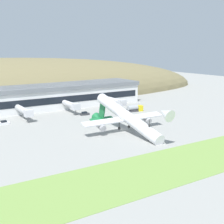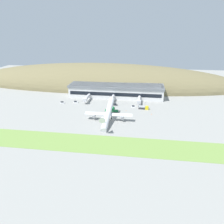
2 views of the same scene
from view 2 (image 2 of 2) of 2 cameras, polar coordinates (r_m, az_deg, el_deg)
name	(u,v)px [view 2 (image 2 of 2)]	position (r m, az deg, el deg)	size (l,w,h in m)	color
ground_plane	(110,119)	(161.39, -0.52, -1.77)	(433.12, 433.12, 0.00)	gray
grass_strip_foreground	(100,144)	(127.70, -3.11, -8.39)	(389.81, 21.42, 0.08)	#759947
hill_backdrop	(101,85)	(259.78, -2.88, 7.17)	(321.06, 83.22, 49.10)	olive
terminal_building	(116,90)	(211.65, 1.09, 5.81)	(89.98, 22.34, 11.94)	silver
jetway_0	(87,98)	(197.93, -6.62, 3.73)	(3.38, 17.20, 5.43)	silver
jetway_1	(112,98)	(194.77, 0.07, 3.58)	(3.38, 14.62, 5.43)	silver
jetway_2	(139,100)	(191.69, 7.11, 3.12)	(3.38, 17.31, 5.43)	silver
cargo_airplane	(108,114)	(155.95, -1.00, -0.43)	(34.38, 47.14, 15.05)	silver
service_car_0	(62,103)	(199.21, -12.87, 2.43)	(4.25, 1.85, 1.57)	silver
service_car_1	(133,107)	(185.22, 5.60, 1.42)	(3.80, 1.98, 1.43)	silver
service_car_2	(76,102)	(198.28, -9.49, 2.59)	(4.16, 2.14, 1.56)	silver
service_car_3	(115,105)	(188.66, 0.76, 1.92)	(4.36, 1.94, 1.62)	#333338
fuel_truck	(143,107)	(181.48, 8.22, 1.18)	(8.37, 2.88, 3.15)	gold
traffic_cone_0	(126,111)	(176.65, 3.67, 0.37)	(0.52, 0.52, 0.58)	orange
traffic_cone_1	(152,114)	(171.93, 10.31, -0.55)	(0.52, 0.52, 0.58)	orange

